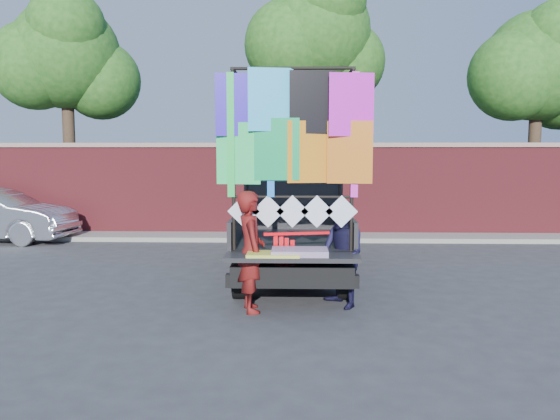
{
  "coord_description": "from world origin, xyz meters",
  "views": [
    {
      "loc": [
        0.41,
        -8.33,
        2.33
      ],
      "look_at": [
        0.16,
        0.22,
        1.44
      ],
      "focal_mm": 35.0,
      "sensor_mm": 36.0,
      "label": 1
    }
  ],
  "objects": [
    {
      "name": "tree_mid",
      "position": [
        1.02,
        8.12,
        5.7
      ],
      "size": [
        4.2,
        3.3,
        7.73
      ],
      "color": "#38281C",
      "rests_on": "ground"
    },
    {
      "name": "curb",
      "position": [
        0.0,
        6.3,
        0.06
      ],
      "size": [
        30.0,
        1.2,
        0.12
      ],
      "primitive_type": "cube",
      "color": "gray",
      "rests_on": "ground"
    },
    {
      "name": "streamer_bundle",
      "position": [
        0.31,
        -0.35,
        0.95
      ],
      "size": [
        0.98,
        0.25,
        0.68
      ],
      "color": "#FD0D15",
      "rests_on": "ground"
    },
    {
      "name": "pickup_truck",
      "position": [
        0.36,
        2.49,
        0.9
      ],
      "size": [
        2.26,
        5.67,
        3.57
      ],
      "color": "black",
      "rests_on": "ground"
    },
    {
      "name": "brick_wall",
      "position": [
        0.0,
        7.0,
        1.33
      ],
      "size": [
        30.0,
        0.45,
        2.61
      ],
      "color": "maroon",
      "rests_on": "ground"
    },
    {
      "name": "ground",
      "position": [
        0.0,
        0.0,
        0.0
      ],
      "size": [
        90.0,
        90.0,
        0.0
      ],
      "primitive_type": "plane",
      "color": "#38383A",
      "rests_on": "ground"
    },
    {
      "name": "man",
      "position": [
        1.1,
        -0.21,
        0.81
      ],
      "size": [
        0.91,
        0.98,
        1.62
      ],
      "primitive_type": "imported",
      "rotation": [
        0.0,
        0.0,
        -1.09
      ],
      "color": "#171535",
      "rests_on": "ground"
    },
    {
      "name": "woman",
      "position": [
        -0.25,
        -0.46,
        0.89
      ],
      "size": [
        0.58,
        0.74,
        1.79
      ],
      "primitive_type": "imported",
      "rotation": [
        0.0,
        0.0,
        1.83
      ],
      "color": "maroon",
      "rests_on": "ground"
    },
    {
      "name": "tree_left",
      "position": [
        -6.48,
        8.12,
        5.12
      ],
      "size": [
        4.2,
        3.3,
        7.05
      ],
      "color": "#38281C",
      "rests_on": "ground"
    },
    {
      "name": "tree_right",
      "position": [
        7.52,
        8.12,
        4.75
      ],
      "size": [
        4.2,
        3.3,
        6.62
      ],
      "color": "#38281C",
      "rests_on": "ground"
    }
  ]
}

